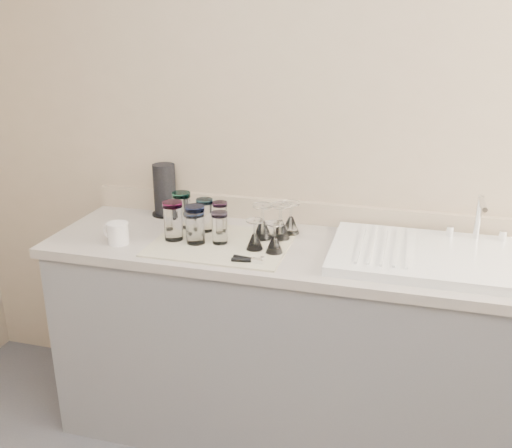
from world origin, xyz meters
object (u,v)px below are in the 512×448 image
(white_mug, at_px, (117,233))
(paper_towel_roll, at_px, (165,190))
(tumbler_blue, at_px, (193,226))
(can_opener, at_px, (248,260))
(sink_unit, at_px, (441,256))
(tumbler_lavender, at_px, (220,227))
(goblet_extra, at_px, (291,223))
(tumbler_purple, at_px, (220,216))
(tumbler_extra, at_px, (195,224))
(goblet_back_right, at_px, (280,227))
(goblet_front_left, at_px, (255,239))
(goblet_back_left, at_px, (262,227))
(tumbler_magenta, at_px, (173,220))
(goblet_front_right, at_px, (274,242))
(tumbler_teal, at_px, (182,210))
(tumbler_cyan, at_px, (205,215))

(white_mug, relative_size, paper_towel_roll, 0.53)
(tumbler_blue, bearing_deg, can_opener, -27.92)
(sink_unit, height_order, tumbler_lavender, sink_unit)
(goblet_extra, distance_m, paper_towel_roll, 0.63)
(tumbler_purple, distance_m, tumbler_extra, 0.17)
(tumbler_extra, height_order, goblet_back_right, tumbler_extra)
(sink_unit, relative_size, paper_towel_roll, 3.39)
(tumbler_blue, bearing_deg, tumbler_lavender, 1.82)
(sink_unit, height_order, white_mug, sink_unit)
(can_opener, xyz_separation_m, white_mug, (-0.57, 0.05, 0.03))
(can_opener, bearing_deg, goblet_front_left, 94.82)
(tumbler_purple, height_order, goblet_back_right, goblet_back_right)
(sink_unit, bearing_deg, goblet_front_left, -172.85)
(tumbler_extra, height_order, goblet_back_left, tumbler_extra)
(tumbler_blue, bearing_deg, tumbler_extra, -45.23)
(goblet_front_left, xyz_separation_m, can_opener, (0.01, -0.13, -0.03))
(tumbler_extra, bearing_deg, goblet_back_right, 24.12)
(tumbler_magenta, bearing_deg, goblet_front_right, -3.33)
(paper_towel_roll, bearing_deg, goblet_back_left, -20.36)
(goblet_front_right, bearing_deg, goblet_back_left, 121.90)
(tumbler_teal, relative_size, paper_towel_roll, 0.65)
(paper_towel_roll, bearing_deg, white_mug, -95.96)
(tumbler_magenta, distance_m, goblet_front_left, 0.35)
(sink_unit, height_order, can_opener, sink_unit)
(goblet_front_right, bearing_deg, tumbler_blue, 174.58)
(can_opener, bearing_deg, tumbler_magenta, 158.75)
(tumbler_cyan, height_order, goblet_back_left, goblet_back_left)
(goblet_back_right, xyz_separation_m, paper_towel_roll, (-0.59, 0.17, 0.06))
(tumbler_purple, bearing_deg, tumbler_magenta, -136.19)
(goblet_extra, bearing_deg, tumbler_blue, -152.50)
(goblet_front_right, bearing_deg, white_mug, -174.66)
(tumbler_cyan, distance_m, paper_towel_roll, 0.31)
(goblet_front_right, height_order, can_opener, goblet_front_right)
(tumbler_purple, bearing_deg, can_opener, -54.00)
(tumbler_lavender, bearing_deg, goblet_back_right, 27.74)
(tumbler_lavender, height_order, white_mug, tumbler_lavender)
(tumbler_extra, relative_size, goblet_front_left, 1.29)
(goblet_front_right, height_order, goblet_extra, goblet_extra)
(tumbler_teal, xyz_separation_m, goblet_back_left, (0.37, -0.04, -0.03))
(white_mug, bearing_deg, paper_towel_roll, 84.04)
(goblet_back_right, bearing_deg, goblet_back_left, -163.94)
(tumbler_magenta, distance_m, goblet_back_left, 0.37)
(sink_unit, bearing_deg, goblet_back_left, 177.28)
(tumbler_purple, xyz_separation_m, tumbler_blue, (-0.07, -0.14, -0.00))
(tumbler_cyan, xyz_separation_m, white_mug, (-0.30, -0.21, -0.04))
(sink_unit, xyz_separation_m, goblet_front_right, (-0.62, -0.10, 0.03))
(goblet_back_right, height_order, goblet_extra, goblet_back_right)
(tumbler_teal, xyz_separation_m, tumbler_purple, (0.18, -0.00, -0.01))
(tumbler_magenta, height_order, goblet_extra, tumbler_magenta)
(tumbler_purple, distance_m, white_mug, 0.43)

